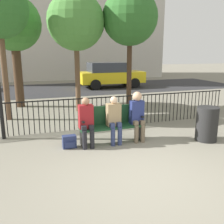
% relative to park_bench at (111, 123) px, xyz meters
% --- Properties ---
extents(ground_plane, '(80.00, 80.00, 0.00)m').
position_rel_park_bench_xyz_m(ground_plane, '(0.00, -2.05, -0.49)').
color(ground_plane, gray).
extents(park_bench, '(1.64, 0.45, 0.92)m').
position_rel_park_bench_xyz_m(park_bench, '(0.00, 0.00, 0.00)').
color(park_bench, '#14381E').
rests_on(park_bench, ground).
extents(seated_person_0, '(0.34, 0.39, 1.21)m').
position_rel_park_bench_xyz_m(seated_person_0, '(-0.66, -0.13, 0.18)').
color(seated_person_0, black).
rests_on(seated_person_0, ground).
extents(seated_person_1, '(0.34, 0.39, 1.19)m').
position_rel_park_bench_xyz_m(seated_person_1, '(0.04, -0.13, 0.17)').
color(seated_person_1, navy).
rests_on(seated_person_1, ground).
extents(seated_person_2, '(0.34, 0.39, 1.28)m').
position_rel_park_bench_xyz_m(seated_person_2, '(0.66, -0.12, 0.23)').
color(seated_person_2, brown).
rests_on(seated_person_2, ground).
extents(backpack, '(0.32, 0.22, 0.30)m').
position_rel_park_bench_xyz_m(backpack, '(-1.08, -0.09, -0.34)').
color(backpack, navy).
rests_on(backpack, ground).
extents(fence_railing, '(9.01, 0.03, 0.95)m').
position_rel_park_bench_xyz_m(fence_railing, '(-0.02, 1.27, 0.07)').
color(fence_railing, black).
rests_on(fence_railing, ground).
extents(tree_1, '(2.11, 2.11, 4.39)m').
position_rel_park_bench_xyz_m(tree_1, '(-0.10, 3.75, 2.83)').
color(tree_1, brown).
rests_on(tree_1, ground).
extents(tree_2, '(2.16, 2.16, 4.44)m').
position_rel_park_bench_xyz_m(tree_2, '(-2.28, 5.30, 2.80)').
color(tree_2, '#422D1E').
rests_on(tree_2, ground).
extents(tree_3, '(2.10, 2.10, 4.57)m').
position_rel_park_bench_xyz_m(tree_3, '(1.90, 3.42, 3.01)').
color(tree_3, '#422D1E').
rests_on(tree_3, ground).
extents(street_surface, '(24.00, 6.00, 0.01)m').
position_rel_park_bench_xyz_m(street_surface, '(0.00, 9.95, -0.49)').
color(street_surface, '#2B2B2D').
rests_on(street_surface, ground).
extents(parked_car_1, '(4.20, 1.94, 1.62)m').
position_rel_park_bench_xyz_m(parked_car_1, '(3.20, 9.78, 0.35)').
color(parked_car_1, yellow).
rests_on(parked_car_1, ground).
extents(trash_bin, '(0.55, 0.55, 0.89)m').
position_rel_park_bench_xyz_m(trash_bin, '(2.38, -0.70, -0.05)').
color(trash_bin, black).
rests_on(trash_bin, ground).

